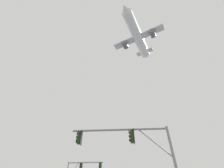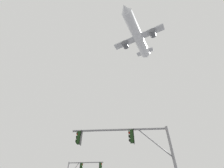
{
  "view_description": "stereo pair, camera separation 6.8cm",
  "coord_description": "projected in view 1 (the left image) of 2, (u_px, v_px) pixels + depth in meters",
  "views": [
    {
      "loc": [
        0.41,
        -3.91,
        1.55
      ],
      "look_at": [
        0.79,
        13.6,
        15.71
      ],
      "focal_mm": 24.12,
      "sensor_mm": 36.0,
      "label": 1
    },
    {
      "loc": [
        0.48,
        -3.91,
        1.55
      ],
      "look_at": [
        0.79,
        13.6,
        15.71
      ],
      "focal_mm": 24.12,
      "sensor_mm": 36.0,
      "label": 2
    }
  ],
  "objects": [
    {
      "name": "signal_pole_near",
      "position": [
        135.0,
        148.0,
        10.49
      ],
      "size": [
        7.17,
        0.91,
        6.15
      ],
      "color": "gray",
      "rests_on": "ground"
    },
    {
      "name": "airplane",
      "position": [
        137.0,
        36.0,
        48.49
      ],
      "size": [
        15.5,
        20.08,
        5.87
      ],
      "color": "white"
    }
  ]
}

